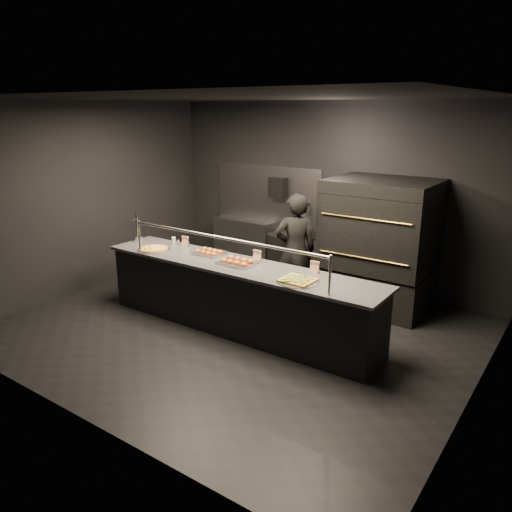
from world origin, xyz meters
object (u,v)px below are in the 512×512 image
object	(u,v)px
round_pizza	(154,249)
slider_tray_b	(237,262)
service_counter	(237,297)
worker	(295,250)
fire_extinguisher	(305,219)
prep_shelf	(244,243)
trash_bin	(281,257)
beer_tap	(138,232)
towel_dispenser	(278,187)
square_pizza	(298,281)
pizza_oven	(380,244)
slider_tray_a	(209,252)

from	to	relation	value
round_pizza	slider_tray_b	bearing A→B (deg)	6.72
round_pizza	slider_tray_b	world-z (taller)	slider_tray_b
slider_tray_b	service_counter	bearing A→B (deg)	-88.87
round_pizza	worker	size ratio (longest dim) A/B	0.27
fire_extinguisher	worker	world-z (taller)	worker
prep_shelf	worker	xyz separation A→B (m)	(1.77, -1.11, 0.40)
trash_bin	beer_tap	bearing A→B (deg)	-123.70
prep_shelf	towel_dispenser	size ratio (longest dim) A/B	3.43
slider_tray_b	square_pizza	xyz separation A→B (m)	(1.01, -0.16, -0.01)
fire_extinguisher	beer_tap	size ratio (longest dim) A/B	0.99
round_pizza	worker	xyz separation A→B (m)	(1.55, 1.36, -0.08)
towel_dispenser	trash_bin	world-z (taller)	towel_dispenser
worker	service_counter	bearing A→B (deg)	40.51
towel_dispenser	square_pizza	world-z (taller)	towel_dispenser
beer_tap	worker	distance (m)	2.42
worker	towel_dispenser	bearing A→B (deg)	-89.45
prep_shelf	pizza_oven	bearing A→B (deg)	-8.54
towel_dispenser	worker	world-z (taller)	towel_dispenser
pizza_oven	beer_tap	bearing A→B (deg)	-149.78
round_pizza	square_pizza	world-z (taller)	square_pizza
slider_tray_b	pizza_oven	bearing A→B (deg)	57.53
towel_dispenser	square_pizza	size ratio (longest dim) A/B	0.72
square_pizza	trash_bin	xyz separation A→B (m)	(-1.63, 2.22, -0.53)
trash_bin	worker	distance (m)	1.24
towel_dispenser	beer_tap	xyz separation A→B (m)	(-1.05, -2.33, -0.48)
prep_shelf	towel_dispenser	xyz separation A→B (m)	(0.70, 0.07, 1.10)
slider_tray_a	slider_tray_b	size ratio (longest dim) A/B	0.89
service_counter	square_pizza	xyz separation A→B (m)	(1.01, -0.15, 0.47)
round_pizza	prep_shelf	bearing A→B (deg)	94.93
pizza_oven	towel_dispenser	bearing A→B (deg)	166.86
square_pizza	worker	bearing A→B (deg)	121.89
prep_shelf	slider_tray_b	world-z (taller)	slider_tray_b
pizza_oven	slider_tray_b	distance (m)	2.24
service_counter	towel_dispenser	distance (m)	2.78
round_pizza	slider_tray_b	distance (m)	1.40
slider_tray_a	round_pizza	bearing A→B (deg)	-159.13
prep_shelf	beer_tap	world-z (taller)	beer_tap
fire_extinguisher	trash_bin	world-z (taller)	fire_extinguisher
round_pizza	trash_bin	distance (m)	2.41
slider_tray_a	square_pizza	world-z (taller)	slider_tray_a
round_pizza	slider_tray_a	size ratio (longest dim) A/B	1.03
prep_shelf	slider_tray_a	xyz separation A→B (m)	(1.00, -2.17, 0.50)
slider_tray_a	slider_tray_b	world-z (taller)	slider_tray_b
slider_tray_a	worker	world-z (taller)	worker
service_counter	fire_extinguisher	distance (m)	2.50
round_pizza	trash_bin	world-z (taller)	round_pizza
slider_tray_b	fire_extinguisher	bearing A→B (deg)	98.34
service_counter	slider_tray_a	size ratio (longest dim) A/B	9.03
square_pizza	beer_tap	bearing A→B (deg)	175.89
round_pizza	worker	bearing A→B (deg)	41.21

